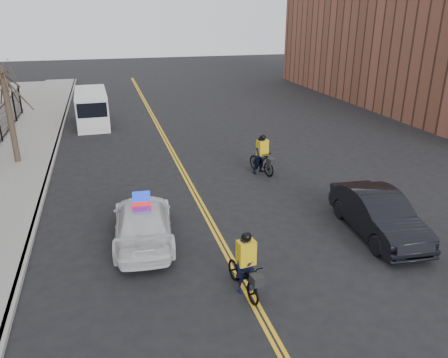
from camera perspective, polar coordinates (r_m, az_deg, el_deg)
The scene contains 12 objects.
ground at distance 14.50m, azimuth -0.52°, elevation -7.97°, with size 120.00×120.00×0.00m, color black.
center_line_left at distance 21.67m, azimuth -6.20°, elevation 2.05°, with size 0.10×60.00×0.01m, color gold.
center_line_right at distance 21.69m, azimuth -5.78°, elevation 2.09°, with size 0.10×60.00×0.01m, color gold.
sidewalk at distance 21.83m, azimuth -25.76°, elevation 0.33°, with size 3.00×60.00×0.15m, color gray.
curb at distance 21.59m, azimuth -21.88°, elevation 0.72°, with size 0.20×60.00×0.15m, color gray.
building_across at distance 39.42m, azimuth 25.59°, elevation 16.98°, with size 12.00×30.00×11.00m, color brown.
street_tree at distance 22.93m, azimuth -26.63°, elevation 10.15°, with size 3.20×3.20×4.80m.
police_cruiser at distance 14.43m, azimuth -10.53°, elevation -5.50°, with size 2.21×4.69×1.48m.
dark_sedan at distance 15.43m, azimuth 19.50°, elevation -4.34°, with size 1.56×4.48×1.47m, color black.
cargo_van at distance 29.95m, azimuth -16.86°, elevation 8.77°, with size 2.17×5.34×2.21m.
cyclist_near at distance 11.82m, azimuth 2.88°, elevation -11.92°, with size 0.87×1.87×1.77m.
cyclist_far at distance 20.10m, azimuth 5.01°, elevation 2.75°, with size 1.02×1.91×1.86m.
Camera 1 is at (-3.24, -12.24, 7.07)m, focal length 35.00 mm.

